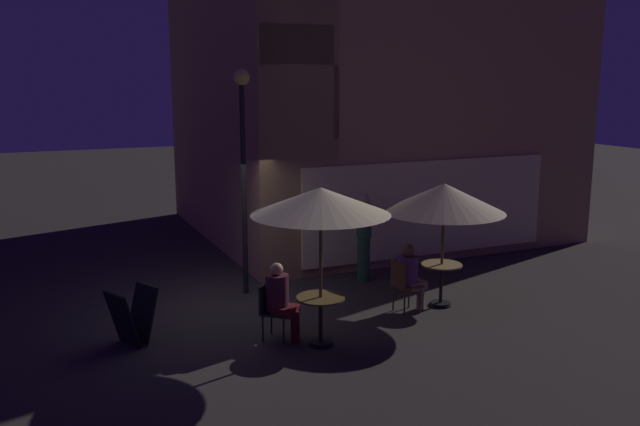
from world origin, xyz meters
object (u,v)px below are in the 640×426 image
object	(u,v)px
cafe_table_0	(441,275)
patio_umbrella_1	(321,202)
patio_umbrella_0	(444,198)
cafe_chair_1	(272,306)
menu_sandwich_board	(132,316)
cafe_table_1	(321,310)
street_lamp_near_corner	(243,145)
patron_standing_2	(364,237)
cafe_chair_0	(403,282)
patron_seated_0	(410,273)
patron_seated_1	(280,297)

from	to	relation	value
cafe_table_0	patio_umbrella_1	distance (m)	3.32
patio_umbrella_0	cafe_chair_1	size ratio (longest dim) A/B	2.50
menu_sandwich_board	patio_umbrella_1	size ratio (longest dim) A/B	0.35
cafe_table_1	street_lamp_near_corner	bearing A→B (deg)	94.94
street_lamp_near_corner	patron_standing_2	bearing A→B (deg)	-4.89
cafe_chair_0	patron_standing_2	world-z (taller)	patron_standing_2
cafe_table_1	cafe_table_0	bearing A→B (deg)	16.11
street_lamp_near_corner	patron_standing_2	world-z (taller)	street_lamp_near_corner
cafe_table_1	patio_umbrella_0	distance (m)	3.19
cafe_table_0	patio_umbrella_1	world-z (taller)	patio_umbrella_1
menu_sandwich_board	patron_seated_0	world-z (taller)	patron_seated_0
patio_umbrella_1	cafe_chair_1	bearing A→B (deg)	137.16
patron_seated_0	patron_seated_1	distance (m)	2.55
cafe_chair_1	patron_seated_1	size ratio (longest dim) A/B	0.72
patio_umbrella_1	cafe_chair_0	xyz separation A→B (m)	(1.91, 0.73, -1.68)
street_lamp_near_corner	patio_umbrella_1	size ratio (longest dim) A/B	1.71
cafe_chair_1	cafe_table_0	bearing A→B (deg)	46.94
cafe_chair_0	patron_seated_0	world-z (taller)	patron_seated_0
patron_seated_0	patron_standing_2	size ratio (longest dim) A/B	0.69
patron_seated_0	patron_standing_2	xyz separation A→B (m)	(0.13, 1.98, 0.22)
patron_seated_0	cafe_table_0	bearing A→B (deg)	-0.00
cafe_chair_1	patron_seated_0	bearing A→B (deg)	46.94
street_lamp_near_corner	menu_sandwich_board	xyz separation A→B (m)	(-2.39, -1.71, -2.39)
patron_seated_1	patron_standing_2	xyz separation A→B (m)	(2.67, 2.27, 0.21)
cafe_table_1	cafe_chair_1	distance (m)	0.82
patron_seated_0	cafe_table_1	bearing A→B (deg)	-164.14
patio_umbrella_1	cafe_chair_0	size ratio (longest dim) A/B	2.64
menu_sandwich_board	cafe_chair_0	size ratio (longest dim) A/B	0.93
cafe_table_0	patron_standing_2	bearing A→B (deg)	106.37
patio_umbrella_0	patron_standing_2	size ratio (longest dim) A/B	1.25
street_lamp_near_corner	patio_umbrella_0	world-z (taller)	street_lamp_near_corner
patio_umbrella_1	patron_seated_0	xyz separation A→B (m)	(2.05, 0.74, -1.55)
cafe_table_0	patron_seated_0	world-z (taller)	patron_seated_0
street_lamp_near_corner	cafe_table_0	xyz separation A→B (m)	(3.00, -2.14, -2.27)
street_lamp_near_corner	patron_seated_0	size ratio (longest dim) A/B	3.43
patio_umbrella_0	patron_seated_0	size ratio (longest dim) A/B	1.82
menu_sandwich_board	patio_umbrella_1	distance (m)	3.42
patron_seated_0	patron_seated_1	bearing A→B (deg)	-177.64
cafe_chair_1	cafe_chair_0	bearing A→B (deg)	46.94
patio_umbrella_0	patron_seated_1	size ratio (longest dim) A/B	1.80
cafe_chair_1	patio_umbrella_0	bearing A→B (deg)	46.94
patio_umbrella_0	patron_standing_2	xyz separation A→B (m)	(-0.57, 1.93, -1.06)
street_lamp_near_corner	patron_seated_0	bearing A→B (deg)	-43.55
street_lamp_near_corner	cafe_chair_1	xyz separation A→B (m)	(-0.34, -2.38, -2.31)
street_lamp_near_corner	cafe_table_1	world-z (taller)	street_lamp_near_corner
patio_umbrella_1	cafe_chair_0	bearing A→B (deg)	21.04
menu_sandwich_board	patron_seated_0	distance (m)	4.72
street_lamp_near_corner	cafe_table_0	world-z (taller)	street_lamp_near_corner
cafe_table_1	cafe_chair_0	xyz separation A→B (m)	(1.91, 0.73, 0.00)
patio_umbrella_1	patron_seated_0	bearing A→B (deg)	19.96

